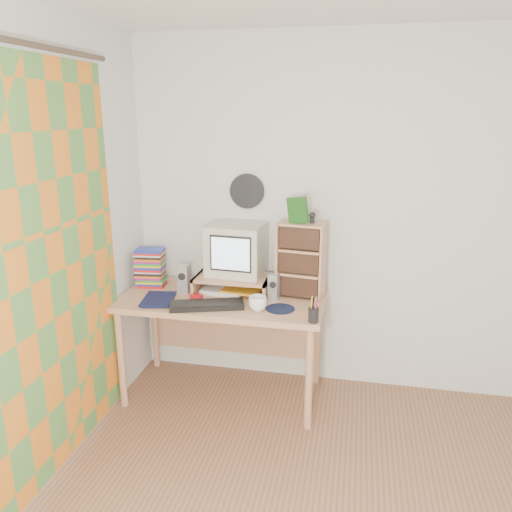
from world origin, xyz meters
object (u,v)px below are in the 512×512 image
at_px(cd_rack, 301,260).
at_px(diary, 143,297).
at_px(dvd_stack, 150,267).
at_px(mug, 258,303).
at_px(desk, 225,311).
at_px(keyboard, 207,305).
at_px(crt_monitor, 236,250).

bearing_deg(cd_rack, diary, -156.04).
height_order(dvd_stack, mug, dvd_stack).
height_order(dvd_stack, cd_rack, cd_rack).
relative_size(desk, keyboard, 2.93).
xyz_separation_m(cd_rack, diary, (-1.02, -0.31, -0.23)).
relative_size(crt_monitor, mug, 3.14).
bearing_deg(desk, diary, -153.84).
bearing_deg(keyboard, cd_rack, 12.42).
bearing_deg(diary, desk, 16.73).
distance_m(desk, crt_monitor, 0.44).
bearing_deg(dvd_stack, keyboard, -38.05).
distance_m(dvd_stack, mug, 0.91).
bearing_deg(keyboard, mug, -14.38).
xyz_separation_m(keyboard, dvd_stack, (-0.52, 0.32, 0.12)).
bearing_deg(mug, crt_monitor, 124.01).
bearing_deg(dvd_stack, crt_monitor, -3.34).
xyz_separation_m(crt_monitor, dvd_stack, (-0.63, -0.03, -0.16)).
bearing_deg(mug, keyboard, -176.50).
xyz_separation_m(keyboard, cd_rack, (0.57, 0.33, 0.24)).
bearing_deg(dvd_stack, diary, -83.11).
bearing_deg(mug, diary, 179.65).
height_order(desk, mug, mug).
height_order(crt_monitor, cd_rack, cd_rack).
relative_size(desk, mug, 11.81).
bearing_deg(dvd_stack, cd_rack, -5.94).
xyz_separation_m(mug, diary, (-0.79, 0.00, -0.02)).
distance_m(desk, dvd_stack, 0.63).
bearing_deg(diary, cd_rack, 7.27).
bearing_deg(cd_rack, crt_monitor, -175.89).
bearing_deg(dvd_stack, desk, -11.74).
distance_m(desk, keyboard, 0.31).
distance_m(crt_monitor, cd_rack, 0.46).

